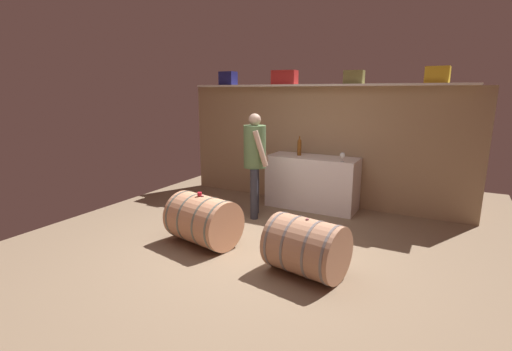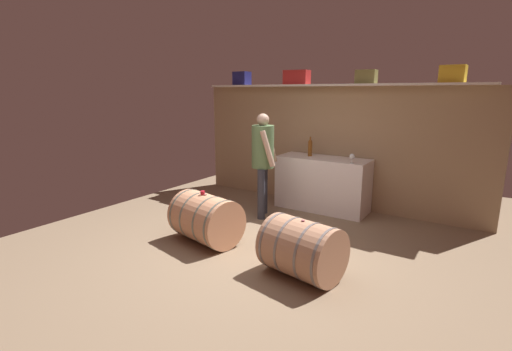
{
  "view_description": "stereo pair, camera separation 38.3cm",
  "coord_description": "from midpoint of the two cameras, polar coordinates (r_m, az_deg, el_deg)",
  "views": [
    {
      "loc": [
        2.07,
        -3.75,
        1.97
      ],
      "look_at": [
        0.05,
        0.03,
        0.99
      ],
      "focal_mm": 25.82,
      "sensor_mm": 36.0,
      "label": 1
    },
    {
      "loc": [
        2.4,
        -3.55,
        1.97
      ],
      "look_at": [
        0.05,
        0.03,
        0.99
      ],
      "focal_mm": 25.82,
      "sensor_mm": 36.0,
      "label": 2
    }
  ],
  "objects": [
    {
      "name": "ground_plane",
      "position": [
        5.21,
        5.32,
        -9.53
      ],
      "size": [
        6.33,
        8.14,
        0.02
      ],
      "primitive_type": "cube",
      "color": "#826B53"
    },
    {
      "name": "back_wall_panel",
      "position": [
        6.58,
        13.15,
        4.32
      ],
      "size": [
        5.13,
        0.1,
        2.06
      ],
      "primitive_type": "cube",
      "color": "#9F815F",
      "rests_on": "ground"
    },
    {
      "name": "high_shelf_board",
      "position": [
        6.38,
        13.15,
        13.48
      ],
      "size": [
        4.72,
        0.4,
        0.03
      ],
      "primitive_type": "cube",
      "color": "silver",
      "rests_on": "back_wall_panel"
    },
    {
      "name": "toolcase_navy",
      "position": [
        7.2,
        -0.63,
        14.81
      ],
      "size": [
        0.29,
        0.23,
        0.25
      ],
      "primitive_type": "cube",
      "rotation": [
        0.0,
        0.0,
        -0.02
      ],
      "color": "navy",
      "rests_on": "high_shelf_board"
    },
    {
      "name": "toolcase_red",
      "position": [
        6.62,
        8.05,
        14.83
      ],
      "size": [
        0.44,
        0.28,
        0.24
      ],
      "primitive_type": "cube",
      "rotation": [
        0.0,
        0.0,
        0.07
      ],
      "color": "red",
      "rests_on": "high_shelf_board"
    },
    {
      "name": "toolcase_olive",
      "position": [
        6.2,
        18.48,
        14.31
      ],
      "size": [
        0.31,
        0.24,
        0.21
      ],
      "primitive_type": "cube",
      "rotation": [
        0.0,
        0.0,
        0.04
      ],
      "color": "olive",
      "rests_on": "high_shelf_board"
    },
    {
      "name": "toolcase_yellow",
      "position": [
        5.99,
        29.89,
        13.49
      ],
      "size": [
        0.33,
        0.27,
        0.23
      ],
      "primitive_type": "cube",
      "rotation": [
        0.0,
        0.0,
        -0.06
      ],
      "color": "yellow",
      "rests_on": "high_shelf_board"
    },
    {
      "name": "work_cabinet",
      "position": [
        6.36,
        11.96,
        -1.27
      ],
      "size": [
        1.52,
        0.6,
        0.9
      ],
      "primitive_type": "cube",
      "color": "white",
      "rests_on": "ground"
    },
    {
      "name": "wine_bottle_amber",
      "position": [
        6.36,
        10.1,
        4.29
      ],
      "size": [
        0.07,
        0.07,
        0.33
      ],
      "color": "brown",
      "rests_on": "work_cabinet"
    },
    {
      "name": "wine_glass",
      "position": [
        5.87,
        16.5,
        2.8
      ],
      "size": [
        0.08,
        0.08,
        0.15
      ],
      "color": "white",
      "rests_on": "work_cabinet"
    },
    {
      "name": "wine_barrel_near",
      "position": [
        4.93,
        -5.54,
        -6.68
      ],
      "size": [
        0.99,
        0.8,
        0.66
      ],
      "rotation": [
        0.0,
        0.0,
        -0.2
      ],
      "color": "tan",
      "rests_on": "ground"
    },
    {
      "name": "wine_barrel_far",
      "position": [
        4.09,
        9.89,
        -11.16
      ],
      "size": [
        0.9,
        0.76,
        0.64
      ],
      "rotation": [
        0.0,
        0.0,
        -0.18
      ],
      "color": "tan",
      "rests_on": "ground"
    },
    {
      "name": "tasting_cup",
      "position": [
        4.85,
        -6.05,
        -2.69
      ],
      "size": [
        0.06,
        0.06,
        0.05
      ],
      "primitive_type": "cylinder",
      "color": "red",
      "rests_on": "wine_barrel_near"
    },
    {
      "name": "winemaker_pouring",
      "position": [
        5.77,
        3.02,
        3.27
      ],
      "size": [
        0.47,
        0.53,
        1.64
      ],
      "rotation": [
        0.0,
        0.0,
        -1.15
      ],
      "color": "#2E303B",
      "rests_on": "ground"
    }
  ]
}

